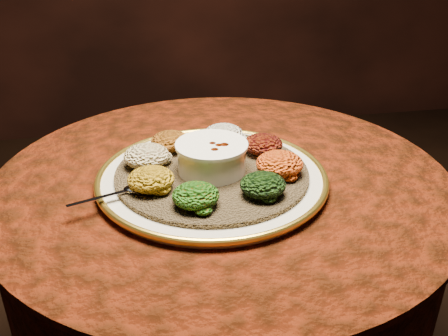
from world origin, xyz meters
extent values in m
cylinder|color=black|center=(0.00, 0.00, 0.34)|extent=(0.12, 0.12, 0.68)
cylinder|color=black|center=(0.00, 0.00, 0.70)|extent=(0.80, 0.80, 0.04)
cylinder|color=#481406|center=(0.00, 0.00, 0.56)|extent=(0.93, 0.93, 0.34)
cylinder|color=#481406|center=(0.00, 0.00, 0.73)|extent=(0.96, 0.96, 0.01)
cylinder|color=beige|center=(-0.03, -0.03, 0.74)|extent=(0.46, 0.46, 0.02)
torus|color=gold|center=(-0.03, -0.03, 0.75)|extent=(0.47, 0.47, 0.01)
cylinder|color=brown|center=(-0.03, -0.03, 0.76)|extent=(0.49, 0.49, 0.01)
cylinder|color=white|center=(-0.03, -0.03, 0.79)|extent=(0.14, 0.14, 0.06)
cylinder|color=white|center=(-0.03, -0.03, 0.82)|extent=(0.14, 0.14, 0.01)
cylinder|color=#641D05|center=(-0.03, -0.03, 0.81)|extent=(0.11, 0.11, 0.01)
ellipsoid|color=silver|center=(-0.18, -0.09, 0.77)|extent=(0.04, 0.03, 0.01)
cube|color=silver|center=(-0.25, -0.11, 0.77)|extent=(0.11, 0.05, 0.00)
ellipsoid|color=silver|center=(0.02, 0.09, 0.78)|extent=(0.09, 0.08, 0.04)
ellipsoid|color=black|center=(0.09, 0.03, 0.78)|extent=(0.09, 0.08, 0.04)
ellipsoid|color=#BC670F|center=(0.10, -0.07, 0.78)|extent=(0.09, 0.09, 0.05)
ellipsoid|color=black|center=(0.05, -0.14, 0.78)|extent=(0.09, 0.08, 0.04)
ellipsoid|color=#903B09|center=(-0.08, -0.16, 0.78)|extent=(0.08, 0.08, 0.04)
ellipsoid|color=#C18A11|center=(-0.15, -0.09, 0.78)|extent=(0.09, 0.08, 0.04)
ellipsoid|color=maroon|center=(-0.15, 0.01, 0.78)|extent=(0.09, 0.09, 0.04)
ellipsoid|color=#874A10|center=(-0.10, 0.08, 0.78)|extent=(0.08, 0.08, 0.04)
camera|label=1|loc=(-0.16, -0.91, 1.23)|focal=40.00mm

